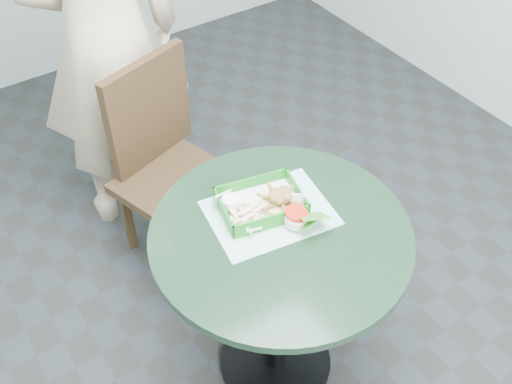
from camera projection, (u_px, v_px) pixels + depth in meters
floor at (275, 361)px, 2.37m from camera, size 4.00×5.00×0.02m
cafe_table at (279, 270)px, 1.97m from camera, size 0.82×0.82×0.75m
dining_chair at (165, 157)px, 2.45m from camera, size 0.41×0.41×0.93m
placemat at (270, 217)px, 1.90m from camera, size 0.42×0.34×0.00m
food_basket at (261, 209)px, 1.91m from camera, size 0.26×0.19×0.05m
crab_sandwich at (280, 200)px, 1.89m from camera, size 0.12×0.12×0.07m
fries_pile at (253, 221)px, 1.84m from camera, size 0.13×0.14×0.04m
sauce_ramekin at (232, 211)px, 1.86m from camera, size 0.06×0.06×0.03m
garnish_cup at (304, 216)px, 1.85m from camera, size 0.11×0.11×0.04m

